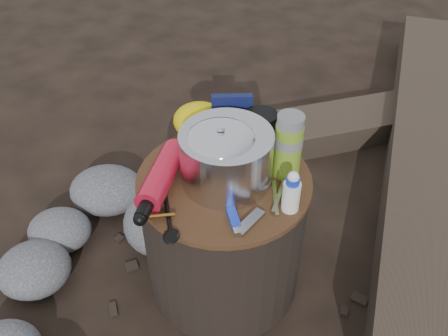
# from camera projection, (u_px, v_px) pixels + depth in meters

# --- Properties ---
(ground) EXTENTS (60.00, 60.00, 0.00)m
(ground) POSITION_uv_depth(u_px,v_px,m) (224.00, 277.00, 1.62)
(ground) COLOR black
(ground) RESTS_ON ground
(stump) EXTENTS (0.48, 0.48, 0.44)m
(stump) POSITION_uv_depth(u_px,v_px,m) (224.00, 232.00, 1.48)
(stump) COLOR black
(stump) RESTS_ON ground
(rock_ring) EXTENTS (0.44, 0.96, 0.19)m
(rock_ring) POSITION_uv_depth(u_px,v_px,m) (90.00, 279.00, 1.50)
(rock_ring) COLOR #56565B
(rock_ring) RESTS_ON ground
(log_main) EXTENTS (0.73, 2.21, 0.18)m
(log_main) POSITION_uv_depth(u_px,v_px,m) (436.00, 146.00, 2.01)
(log_main) COLOR #3A2F25
(log_main) RESTS_ON ground
(log_small) EXTENTS (1.31, 0.77, 0.11)m
(log_small) POSITION_uv_depth(u_px,v_px,m) (363.00, 121.00, 2.21)
(log_small) COLOR #3A2F25
(log_small) RESTS_ON ground
(foil_windscreen) EXTENTS (0.25, 0.25, 0.15)m
(foil_windscreen) POSITION_uv_depth(u_px,v_px,m) (226.00, 158.00, 1.28)
(foil_windscreen) COLOR silver
(foil_windscreen) RESTS_ON stump
(camping_pot) EXTENTS (0.17, 0.17, 0.17)m
(camping_pot) POSITION_uv_depth(u_px,v_px,m) (221.00, 156.00, 1.27)
(camping_pot) COLOR white
(camping_pot) RESTS_ON stump
(fuel_bottle) EXTENTS (0.09, 0.30, 0.07)m
(fuel_bottle) POSITION_uv_depth(u_px,v_px,m) (161.00, 176.00, 1.29)
(fuel_bottle) COLOR red
(fuel_bottle) RESTS_ON stump
(thermos) EXTENTS (0.07, 0.07, 0.19)m
(thermos) POSITION_uv_depth(u_px,v_px,m) (288.00, 146.00, 1.29)
(thermos) COLOR #79A427
(thermos) RESTS_ON stump
(travel_mug) EXTENTS (0.08, 0.08, 0.13)m
(travel_mug) POSITION_uv_depth(u_px,v_px,m) (261.00, 133.00, 1.39)
(travel_mug) COLOR black
(travel_mug) RESTS_ON stump
(stuff_sack) EXTENTS (0.16, 0.13, 0.11)m
(stuff_sack) POSITION_uv_depth(u_px,v_px,m) (201.00, 121.00, 1.44)
(stuff_sack) COLOR yellow
(stuff_sack) RESTS_ON stump
(food_pouch) EXTENTS (0.12, 0.05, 0.15)m
(food_pouch) POSITION_uv_depth(u_px,v_px,m) (232.00, 119.00, 1.42)
(food_pouch) COLOR #0E1546
(food_pouch) RESTS_ON stump
(lighter) EXTENTS (0.05, 0.09, 0.02)m
(lighter) POSITION_uv_depth(u_px,v_px,m) (234.00, 219.00, 1.21)
(lighter) COLOR blue
(lighter) RESTS_ON stump
(multitool) EXTENTS (0.07, 0.10, 0.01)m
(multitool) POSITION_uv_depth(u_px,v_px,m) (250.00, 222.00, 1.20)
(multitool) COLOR #B2B2B7
(multitool) RESTS_ON stump
(pot_grabber) EXTENTS (0.04, 0.13, 0.01)m
(pot_grabber) POSITION_uv_depth(u_px,v_px,m) (275.00, 197.00, 1.27)
(pot_grabber) COLOR #B2B2B7
(pot_grabber) RESTS_ON stump
(spork) EXTENTS (0.09, 0.16, 0.01)m
(spork) POSITION_uv_depth(u_px,v_px,m) (168.00, 214.00, 1.22)
(spork) COLOR black
(spork) RESTS_ON stump
(squeeze_bottle) EXTENTS (0.05, 0.05, 0.11)m
(squeeze_bottle) POSITION_uv_depth(u_px,v_px,m) (291.00, 193.00, 1.21)
(squeeze_bottle) COLOR white
(squeeze_bottle) RESTS_ON stump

